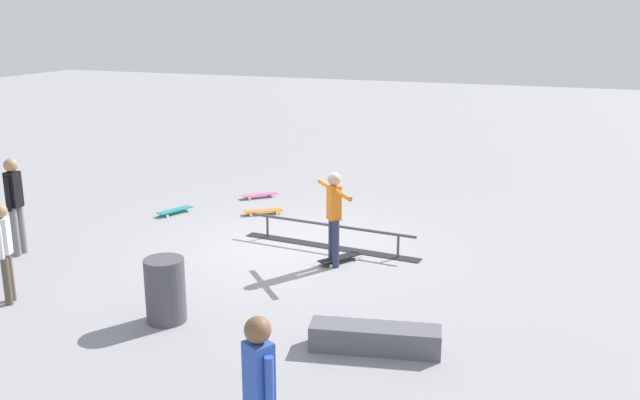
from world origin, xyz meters
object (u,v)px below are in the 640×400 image
Objects in this scene: skateboard_main at (340,258)px; loose_skateboard_pink at (260,195)px; bystander_black_shirt at (15,201)px; loose_skateboard_orange at (263,211)px; bystander_blue_shirt at (259,396)px; skater_main at (334,212)px; loose_skateboard_teal at (175,210)px; trash_bin at (165,290)px; grind_rail at (330,237)px; bystander_white_shirt at (4,248)px; skate_ledge at (375,338)px.

loose_skateboard_pink is at bearing -105.29° from skateboard_main.
skateboard_main is at bearing -79.88° from bystander_black_shirt.
bystander_blue_shirt is at bearing -99.24° from loose_skateboard_orange.
skater_main is 4.52m from loose_skateboard_teal.
loose_skateboard_teal is at bearing -59.07° from trash_bin.
grind_rail is at bearing -70.64° from loose_skateboard_orange.
skater_main is 5.66m from bystander_blue_shirt.
grind_rail is at bearing -105.96° from trash_bin.
loose_skateboard_teal is 1.06× the size of loose_skateboard_orange.
bystander_black_shirt is at bearing -117.62° from skater_main.
bystander_blue_shirt is at bearing 109.88° from grind_rail.
grind_rail is 6.61m from bystander_blue_shirt.
bystander_black_shirt reaches higher than loose_skateboard_teal.
grind_rail is 3.80× the size of trash_bin.
skateboard_main is 5.13m from bystander_white_shirt.
bystander_black_shirt is at bearing 177.42° from bystander_blue_shirt.
skate_ledge is at bearing -13.07° from skater_main.
bystander_white_shirt is (-1.39, 1.68, -0.12)m from bystander_black_shirt.
skater_main is 1.93× the size of loose_skateboard_teal.
skate_ledge is at bearing 82.68° from loose_skateboard_pink.
skateboard_main is at bearing -116.04° from trash_bin.
grind_rail is at bearing -116.15° from skateboard_main.
grind_rail is 5.28m from bystander_white_shirt.
loose_skateboard_orange is at bearing -44.34° from bystander_black_shirt.
skater_main is 3.42m from loose_skateboard_orange.
skater_main reaches higher than skateboard_main.
trash_bin reaches higher than loose_skateboard_pink.
bystander_blue_shirt is at bearing -142.86° from bystander_white_shirt.
grind_rail reaches higher than loose_skateboard_teal.
trash_bin is at bearing 52.05° from loose_skateboard_teal.
bystander_white_shirt is (5.34, 0.44, 0.67)m from skate_ledge.
loose_skateboard_teal is 5.25m from trash_bin.
bystander_white_shirt is 4.83m from loose_skateboard_teal.
bystander_blue_shirt is 3.87m from trash_bin.
bystander_black_shirt is 2.18m from bystander_white_shirt.
grind_rail is 2.08× the size of skate_ledge.
bystander_black_shirt is 1.91× the size of trash_bin.
loose_skateboard_teal is at bearing -7.69° from grind_rail.
bystander_black_shirt is at bearing 0.61° from loose_skateboard_teal.
skateboard_main is 3.22m from loose_skateboard_orange.
skate_ledge is at bearing -106.78° from bystander_black_shirt.
bystander_white_shirt is 2.50m from trash_bin.
loose_skateboard_orange is at bearing 130.69° from loose_skateboard_teal.
bystander_white_shirt is at bearing -175.78° from bystander_blue_shirt.
skate_ledge is 0.95× the size of bystander_black_shirt.
bystander_white_shirt reaches higher than grind_rail.
loose_skateboard_pink is at bearing 178.49° from skater_main.
grind_rail is 0.79m from skateboard_main.
skateboard_main is 0.89× the size of trash_bin.
loose_skateboard_orange is 0.87× the size of trash_bin.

